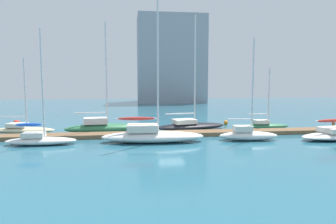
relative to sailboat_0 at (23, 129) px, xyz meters
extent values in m
plane|color=#286075|center=(14.01, -3.13, -0.42)|extent=(120.00, 120.00, 0.00)
cube|color=brown|center=(14.01, -3.13, -0.24)|extent=(32.32, 1.86, 0.36)
cylinder|color=brown|center=(29.77, -3.91, 0.21)|extent=(0.28, 0.28, 1.27)
ellipsoid|color=beige|center=(0.07, -0.01, -0.12)|extent=(6.15, 2.44, 0.60)
cube|color=silver|center=(-0.52, 0.06, 0.37)|extent=(1.93, 1.42, 0.39)
cylinder|color=silver|center=(0.37, -0.05, 3.48)|extent=(0.14, 0.14, 6.61)
cylinder|color=silver|center=(-0.88, 0.11, 1.19)|extent=(2.51, 0.42, 0.11)
ellipsoid|color=white|center=(3.26, -5.74, -0.12)|extent=(5.51, 1.67, 0.61)
cube|color=silver|center=(2.71, -5.73, 0.38)|extent=(1.66, 1.13, 0.39)
cylinder|color=silver|center=(3.53, -5.75, 4.41)|extent=(0.13, 0.13, 8.46)
cylinder|color=silver|center=(2.38, -5.72, 1.20)|extent=(2.30, 0.15, 0.11)
ellipsoid|color=blue|center=(2.38, -5.72, 1.20)|extent=(2.08, 0.40, 0.28)
ellipsoid|color=#2D7047|center=(7.72, -0.73, 0.03)|extent=(7.55, 2.77, 0.91)
cube|color=silver|center=(6.98, -0.80, 0.78)|extent=(2.35, 1.65, 0.59)
cylinder|color=silver|center=(8.08, -0.69, 5.35)|extent=(0.14, 0.14, 9.73)
cylinder|color=silver|center=(6.54, -0.84, 1.57)|extent=(3.10, 0.42, 0.12)
ellipsoid|color=white|center=(12.15, -5.84, 0.02)|extent=(8.56, 2.88, 0.90)
cube|color=silver|center=(11.30, -5.79, 0.76)|extent=(2.62, 1.82, 0.58)
cylinder|color=silver|center=(12.57, -5.86, 5.78)|extent=(0.15, 0.15, 10.62)
cylinder|color=silver|center=(10.80, -5.76, 1.55)|extent=(3.54, 0.33, 0.12)
ellipsoid|color=#B72D28|center=(10.80, -5.76, 1.55)|extent=(3.20, 0.54, 0.28)
ellipsoid|color=black|center=(16.60, 0.04, -0.09)|extent=(7.87, 3.70, 0.68)
cube|color=silver|center=(15.85, -0.10, 0.47)|extent=(2.54, 2.02, 0.44)
cylinder|color=silver|center=(16.97, 0.11, 5.76)|extent=(0.15, 0.15, 11.02)
cylinder|color=silver|center=(15.41, -0.18, 1.29)|extent=(3.15, 0.71, 0.12)
ellipsoid|color=white|center=(20.29, -6.09, -0.04)|extent=(5.14, 2.00, 0.76)
cube|color=silver|center=(19.80, -6.04, 0.58)|extent=(1.60, 1.20, 0.49)
cylinder|color=silver|center=(20.54, -6.12, 4.26)|extent=(0.13, 0.13, 7.85)
cylinder|color=silver|center=(19.50, -6.02, 1.39)|extent=(2.11, 0.31, 0.10)
ellipsoid|color=#2D7047|center=(24.44, -0.62, -0.13)|extent=(5.05, 1.60, 0.59)
cube|color=silver|center=(23.94, -0.60, 0.36)|extent=(1.53, 1.06, 0.39)
cylinder|color=silver|center=(24.69, -0.63, 3.06)|extent=(0.13, 0.13, 5.77)
cylinder|color=silver|center=(23.64, -0.60, 1.19)|extent=(2.11, 0.17, 0.10)
cube|color=silver|center=(27.95, -6.73, 0.42)|extent=(2.74, 2.19, 0.41)
cylinder|color=silver|center=(27.45, -6.80, 1.24)|extent=(3.51, 0.58, 0.12)
ellipsoid|color=#B72D28|center=(27.45, -6.80, 1.24)|extent=(3.19, 0.78, 0.28)
sphere|color=orange|center=(21.33, 3.05, -0.17)|extent=(0.50, 0.50, 0.50)
sphere|color=red|center=(-2.17, 4.45, -0.05)|extent=(0.76, 0.76, 0.76)
cube|color=#9399A3|center=(20.27, 42.00, 9.69)|extent=(15.78, 10.82, 20.23)
camera|label=1|loc=(10.24, -30.08, 4.59)|focal=31.87mm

